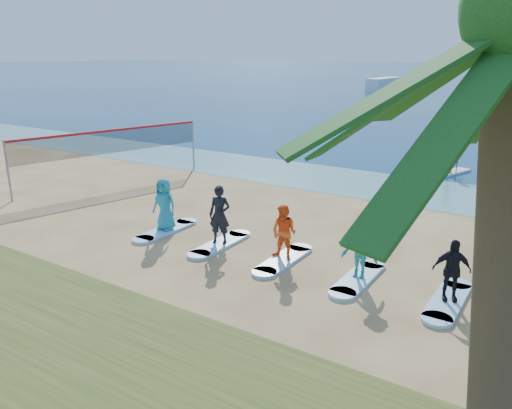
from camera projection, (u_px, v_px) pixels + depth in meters
The scene contains 16 objects.
ground at pixel (217, 256), 14.82m from camera, with size 600.00×600.00×0.00m, color tan.
shallow_water at pixel (354, 182), 23.24m from camera, with size 600.00×600.00×0.00m, color teal.
volleyball_net at pixel (111, 142), 22.59m from camera, with size 2.40×8.79×2.50m.
paddleboard at pixel (448, 173), 24.72m from camera, with size 0.70×3.00×0.12m, color silver.
paddleboarder at pixel (450, 157), 24.49m from camera, with size 1.37×0.44×1.47m, color tan.
boat_offshore_a at pixel (383, 90), 79.73m from camera, with size 2.22×9.07×1.95m, color silver.
surfboard_0 at pixel (166, 230), 16.81m from camera, with size 0.70×2.20×0.09m, color #9CD2F1.
student_0 at pixel (165, 204), 16.54m from camera, with size 0.86×0.56×1.76m, color teal.
surfboard_1 at pixel (220, 244), 15.61m from camera, with size 0.70×2.20×0.09m, color #9CD2F1.
student_1 at pixel (220, 215), 15.33m from camera, with size 0.67×0.44×1.83m, color black.
surfboard_2 at pixel (284, 260), 14.42m from camera, with size 0.70×2.20×0.09m, color #9CD2F1.
student_2 at pixel (284, 232), 14.17m from camera, with size 0.78×0.61×1.60m, color #FF5B1A.
surfboard_3 at pixel (358, 279), 13.23m from camera, with size 0.70×2.20×0.09m, color #9CD2F1.
student_3 at pixel (360, 250), 12.99m from camera, with size 0.98×0.56×1.52m, color #1C8776.
surfboard_4 at pixel (448, 301), 12.03m from camera, with size 0.70×2.20×0.09m, color #9CD2F1.
student_4 at pixel (452, 270), 11.80m from camera, with size 0.90×0.37×1.53m, color black.
Camera 1 is at (8.46, -10.88, 5.79)m, focal length 35.00 mm.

